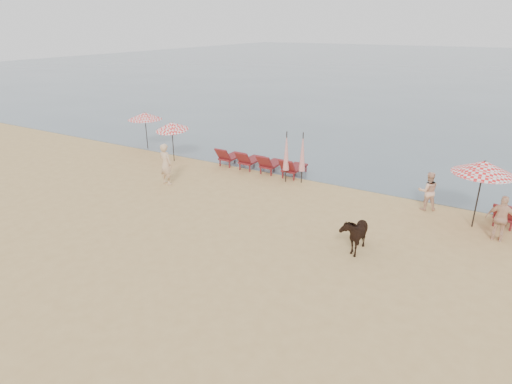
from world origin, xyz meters
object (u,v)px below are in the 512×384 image
umbrella_open_left_a (145,116)px  umbrella_closed_right (302,152)px  lounger_cluster_left (260,161)px  umbrella_open_right (484,167)px  beachgoer_right_b (501,219)px  cow (355,232)px  umbrella_open_left_b (172,126)px  umbrella_closed_left (286,151)px  beachgoer_right_a (428,191)px  beachgoer_left (166,164)px

umbrella_open_left_a → umbrella_closed_right: umbrella_closed_right is taller
lounger_cluster_left → umbrella_open_left_a: bearing=179.6°
umbrella_open_right → beachgoer_right_b: umbrella_open_right is taller
umbrella_open_left_a → cow: 15.75m
lounger_cluster_left → umbrella_open_left_b: (-4.87, -0.93, 1.44)m
umbrella_closed_right → cow: bearing=-50.1°
umbrella_open_left_a → umbrella_closed_left: size_ratio=0.90×
umbrella_open_left_b → umbrella_closed_right: 7.49m
lounger_cluster_left → umbrella_open_left_a: umbrella_open_left_a is taller
lounger_cluster_left → cow: 8.77m
beachgoer_right_a → beachgoer_left: bearing=-9.3°
umbrella_open_left_b → beachgoer_left: bearing=-57.4°
cow → umbrella_open_right: bearing=47.4°
umbrella_open_right → beachgoer_right_b: 1.87m
umbrella_open_right → umbrella_closed_left: (-8.16, 0.86, -0.81)m
umbrella_open_right → umbrella_closed_right: umbrella_open_right is taller
umbrella_open_right → umbrella_closed_left: umbrella_open_right is taller
umbrella_open_left_a → beachgoer_right_b: umbrella_open_left_a is taller
umbrella_open_right → beachgoer_right_a: (-1.80, 0.81, -1.52)m
umbrella_closed_right → beachgoer_right_b: size_ratio=1.47×
cow → beachgoer_right_b: bearing=34.8°
umbrella_open_left_a → beachgoer_right_b: size_ratio=1.34×
umbrella_closed_left → cow: bearing=-44.1°
beachgoer_right_a → beachgoer_right_b: bearing=125.1°
umbrella_open_left_b → umbrella_open_right: 14.95m
lounger_cluster_left → umbrella_closed_left: bearing=-22.9°
lounger_cluster_left → umbrella_closed_left: (1.90, -0.83, 1.02)m
umbrella_closed_left → umbrella_open_left_a: bearing=174.2°
umbrella_open_left_b → umbrella_closed_left: (6.77, 0.10, -0.43)m
cow → beachgoer_left: beachgoer_left is taller
beachgoer_left → beachgoer_right_a: (11.05, 3.01, -0.18)m
umbrella_open_left_b → umbrella_open_right: size_ratio=0.87×
umbrella_open_right → beachgoer_right_a: size_ratio=1.62×
umbrella_closed_left → beachgoer_left: size_ratio=1.26×
umbrella_closed_left → beachgoer_left: (-4.69, -3.06, -0.53)m
lounger_cluster_left → beachgoer_left: size_ratio=2.30×
umbrella_open_left_b → cow: size_ratio=1.50×
umbrella_open_left_b → beachgoer_right_b: bearing=-7.9°
umbrella_open_left_b → umbrella_closed_left: size_ratio=0.91×
umbrella_closed_right → beachgoer_right_b: 8.54m
umbrella_closed_left → umbrella_open_right: bearing=-6.0°
umbrella_open_right → umbrella_closed_left: 8.24m
lounger_cluster_left → umbrella_open_left_b: 5.16m
umbrella_open_left_b → beachgoer_right_b: 15.89m
umbrella_open_left_b → cow: (11.65, -4.62, -1.30)m
umbrella_open_right → beachgoer_right_a: 2.49m
umbrella_open_left_b → beachgoer_right_a: 13.18m
lounger_cluster_left → umbrella_closed_left: 2.31m
lounger_cluster_left → beachgoer_right_a: 8.31m
umbrella_open_left_a → beachgoer_right_b: 18.95m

